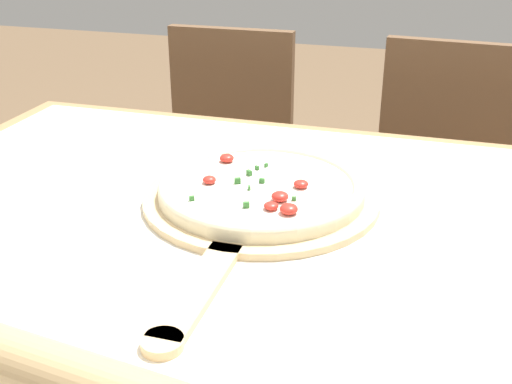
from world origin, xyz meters
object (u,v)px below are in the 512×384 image
object	(u,v)px
pizza_peel	(257,204)
pizza	(261,188)
chair_right	(439,184)
chair_left	(223,159)

from	to	relation	value
pizza_peel	pizza	xyz separation A→B (m)	(0.00, 0.02, 0.02)
pizza	chair_right	xyz separation A→B (m)	(0.29, 0.78, -0.29)
pizza	chair_left	bearing A→B (deg)	113.87
chair_right	chair_left	bearing A→B (deg)	-175.50
pizza	chair_right	size ratio (longest dim) A/B	0.38
pizza_peel	pizza	bearing A→B (deg)	89.64
chair_right	pizza_peel	bearing A→B (deg)	-105.14
pizza_peel	chair_left	xyz separation A→B (m)	(-0.35, 0.80, -0.27)
pizza_peel	chair_left	bearing A→B (deg)	113.25
chair_left	pizza_peel	bearing A→B (deg)	-67.32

